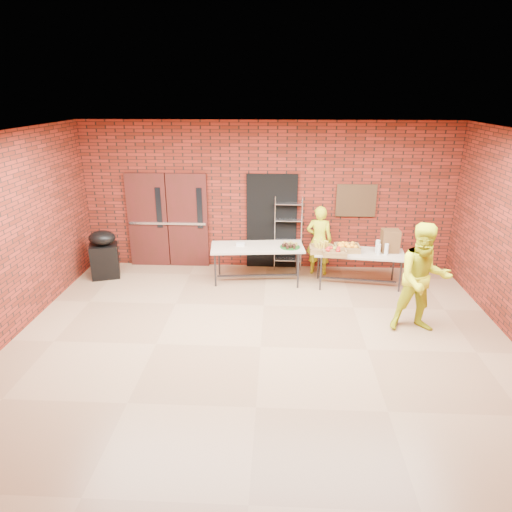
% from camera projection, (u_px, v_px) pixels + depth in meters
% --- Properties ---
extents(room, '(8.08, 7.08, 3.28)m').
position_uv_depth(room, '(261.00, 250.00, 6.57)').
color(room, '#8B694B').
rests_on(room, ground).
extents(double_doors, '(1.78, 0.12, 2.10)m').
position_uv_depth(double_doors, '(168.00, 220.00, 10.09)').
color(double_doors, '#401212').
rests_on(double_doors, room).
extents(dark_doorway, '(1.10, 0.06, 2.10)m').
position_uv_depth(dark_doorway, '(272.00, 222.00, 10.00)').
color(dark_doorway, black).
rests_on(dark_doorway, room).
extents(bronze_plaque, '(0.85, 0.04, 0.70)m').
position_uv_depth(bronze_plaque, '(356.00, 200.00, 9.73)').
color(bronze_plaque, '#3F2D19').
rests_on(bronze_plaque, room).
extents(wire_rack, '(0.60, 0.21, 1.63)m').
position_uv_depth(wire_rack, '(288.00, 234.00, 9.93)').
color(wire_rack, silver).
rests_on(wire_rack, room).
extents(table_left, '(1.95, 0.96, 0.77)m').
position_uv_depth(table_left, '(257.00, 249.00, 9.33)').
color(table_left, '#C2AE94').
rests_on(table_left, room).
extents(table_right, '(1.83, 0.94, 0.72)m').
position_uv_depth(table_right, '(359.00, 255.00, 9.15)').
color(table_right, '#C2AE94').
rests_on(table_right, room).
extents(basket_bananas, '(0.48, 0.37, 0.15)m').
position_uv_depth(basket_bananas, '(322.00, 249.00, 9.10)').
color(basket_bananas, olive).
rests_on(basket_bananas, table_right).
extents(basket_oranges, '(0.50, 0.39, 0.15)m').
position_uv_depth(basket_oranges, '(347.00, 248.00, 9.17)').
color(basket_oranges, olive).
rests_on(basket_oranges, table_right).
extents(basket_apples, '(0.46, 0.36, 0.14)m').
position_uv_depth(basket_apples, '(334.00, 252.00, 8.94)').
color(basket_apples, olive).
rests_on(basket_apples, table_right).
extents(muffin_tray, '(0.41, 0.41, 0.10)m').
position_uv_depth(muffin_tray, '(290.00, 245.00, 9.22)').
color(muffin_tray, '#165517').
rests_on(muffin_tray, table_left).
extents(napkin_box, '(0.17, 0.12, 0.06)m').
position_uv_depth(napkin_box, '(240.00, 244.00, 9.32)').
color(napkin_box, silver).
rests_on(napkin_box, table_left).
extents(coffee_dispenser, '(0.34, 0.31, 0.45)m').
position_uv_depth(coffee_dispenser, '(390.00, 241.00, 9.09)').
color(coffee_dispenser, brown).
rests_on(coffee_dispenser, table_right).
extents(cup_stack_front, '(0.07, 0.07, 0.22)m').
position_uv_depth(cup_stack_front, '(379.00, 249.00, 8.95)').
color(cup_stack_front, silver).
rests_on(cup_stack_front, table_right).
extents(cup_stack_mid, '(0.08, 0.08, 0.23)m').
position_uv_depth(cup_stack_mid, '(386.00, 249.00, 8.92)').
color(cup_stack_mid, silver).
rests_on(cup_stack_mid, table_right).
extents(cup_stack_back, '(0.09, 0.09, 0.26)m').
position_uv_depth(cup_stack_back, '(378.00, 246.00, 9.04)').
color(cup_stack_back, silver).
rests_on(cup_stack_back, table_right).
extents(covered_grill, '(0.68, 0.62, 1.02)m').
position_uv_depth(covered_grill, '(104.00, 254.00, 9.62)').
color(covered_grill, black).
rests_on(covered_grill, room).
extents(volunteer_woman, '(0.61, 0.45, 1.51)m').
position_uv_depth(volunteer_woman, '(319.00, 240.00, 9.72)').
color(volunteer_woman, '#C9D217').
rests_on(volunteer_woman, room).
extents(volunteer_man, '(0.91, 0.71, 1.84)m').
position_uv_depth(volunteer_man, '(423.00, 279.00, 7.33)').
color(volunteer_man, '#C9D217').
rests_on(volunteer_man, room).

